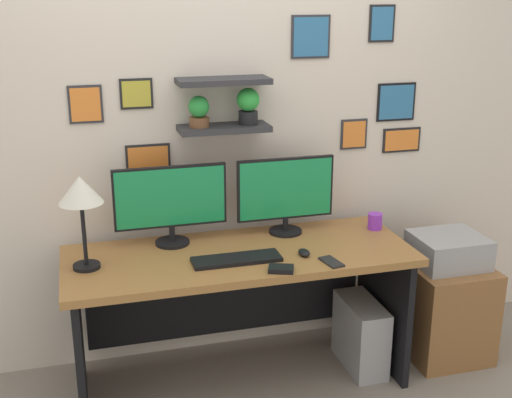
{
  "coord_description": "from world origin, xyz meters",
  "views": [
    {
      "loc": [
        -0.76,
        -3.03,
        2.04
      ],
      "look_at": [
        0.1,
        0.05,
        1.01
      ],
      "focal_mm": 46.5,
      "sensor_mm": 36.0,
      "label": 1
    }
  ],
  "objects_px": {
    "desk": "(237,284)",
    "computer_tower_right": "(361,334)",
    "desk_lamp": "(81,195)",
    "monitor_left": "(171,201)",
    "printer": "(448,250)",
    "scissors_tray": "(281,269)",
    "drawer_cabinet": "(443,308)",
    "keyboard": "(237,259)",
    "cell_phone": "(331,262)",
    "monitor_right": "(285,193)",
    "coffee_mug": "(375,221)",
    "computer_mouse": "(304,253)"
  },
  "relations": [
    {
      "from": "desk",
      "to": "computer_tower_right",
      "type": "relative_size",
      "value": 4.43
    },
    {
      "from": "desk_lamp",
      "to": "computer_tower_right",
      "type": "distance_m",
      "value": 1.71
    },
    {
      "from": "monitor_left",
      "to": "printer",
      "type": "bearing_deg",
      "value": -8.61
    },
    {
      "from": "scissors_tray",
      "to": "drawer_cabinet",
      "type": "relative_size",
      "value": 0.22
    },
    {
      "from": "monitor_left",
      "to": "keyboard",
      "type": "xyz_separation_m",
      "value": [
        0.27,
        -0.32,
        -0.22
      ]
    },
    {
      "from": "monitor_left",
      "to": "cell_phone",
      "type": "height_order",
      "value": "monitor_left"
    },
    {
      "from": "printer",
      "to": "scissors_tray",
      "type": "bearing_deg",
      "value": -165.88
    },
    {
      "from": "monitor_right",
      "to": "keyboard",
      "type": "height_order",
      "value": "monitor_right"
    },
    {
      "from": "monitor_left",
      "to": "desk_lamp",
      "type": "xyz_separation_m",
      "value": [
        -0.45,
        -0.21,
        0.14
      ]
    },
    {
      "from": "drawer_cabinet",
      "to": "printer",
      "type": "height_order",
      "value": "printer"
    },
    {
      "from": "monitor_left",
      "to": "drawer_cabinet",
      "type": "bearing_deg",
      "value": -8.61
    },
    {
      "from": "desk",
      "to": "scissors_tray",
      "type": "xyz_separation_m",
      "value": [
        0.13,
        -0.34,
        0.22
      ]
    },
    {
      "from": "coffee_mug",
      "to": "printer",
      "type": "xyz_separation_m",
      "value": [
        0.39,
        -0.14,
        -0.16
      ]
    },
    {
      "from": "keyboard",
      "to": "scissors_tray",
      "type": "bearing_deg",
      "value": -44.93
    },
    {
      "from": "keyboard",
      "to": "drawer_cabinet",
      "type": "height_order",
      "value": "keyboard"
    },
    {
      "from": "keyboard",
      "to": "computer_mouse",
      "type": "relative_size",
      "value": 4.89
    },
    {
      "from": "desk",
      "to": "cell_phone",
      "type": "relative_size",
      "value": 12.64
    },
    {
      "from": "cell_phone",
      "to": "computer_tower_right",
      "type": "bearing_deg",
      "value": 27.2
    },
    {
      "from": "monitor_right",
      "to": "cell_phone",
      "type": "bearing_deg",
      "value": -79.34
    },
    {
      "from": "monitor_left",
      "to": "printer",
      "type": "distance_m",
      "value": 1.57
    },
    {
      "from": "desk_lamp",
      "to": "drawer_cabinet",
      "type": "xyz_separation_m",
      "value": [
        1.96,
        -0.02,
        -0.84
      ]
    },
    {
      "from": "cell_phone",
      "to": "coffee_mug",
      "type": "distance_m",
      "value": 0.56
    },
    {
      "from": "monitor_left",
      "to": "coffee_mug",
      "type": "distance_m",
      "value": 1.14
    },
    {
      "from": "desk",
      "to": "cell_phone",
      "type": "xyz_separation_m",
      "value": [
        0.4,
        -0.31,
        0.21
      ]
    },
    {
      "from": "printer",
      "to": "computer_mouse",
      "type": "bearing_deg",
      "value": -172.81
    },
    {
      "from": "scissors_tray",
      "to": "computer_tower_right",
      "type": "bearing_deg",
      "value": 24.22
    },
    {
      "from": "printer",
      "to": "computer_tower_right",
      "type": "relative_size",
      "value": 0.95
    },
    {
      "from": "computer_mouse",
      "to": "desk",
      "type": "bearing_deg",
      "value": 149.05
    },
    {
      "from": "monitor_left",
      "to": "scissors_tray",
      "type": "xyz_separation_m",
      "value": [
        0.44,
        -0.5,
        -0.22
      ]
    },
    {
      "from": "computer_mouse",
      "to": "cell_phone",
      "type": "height_order",
      "value": "computer_mouse"
    },
    {
      "from": "monitor_right",
      "to": "monitor_left",
      "type": "bearing_deg",
      "value": 180.0
    },
    {
      "from": "desk",
      "to": "monitor_left",
      "type": "distance_m",
      "value": 0.56
    },
    {
      "from": "cell_phone",
      "to": "drawer_cabinet",
      "type": "distance_m",
      "value": 0.96
    },
    {
      "from": "desk",
      "to": "computer_mouse",
      "type": "bearing_deg",
      "value": -30.95
    },
    {
      "from": "desk",
      "to": "scissors_tray",
      "type": "relative_size",
      "value": 14.75
    },
    {
      "from": "monitor_left",
      "to": "monitor_right",
      "type": "xyz_separation_m",
      "value": [
        0.62,
        -0.0,
        -0.01
      ]
    },
    {
      "from": "monitor_left",
      "to": "computer_mouse",
      "type": "bearing_deg",
      "value": -29.09
    },
    {
      "from": "computer_mouse",
      "to": "cell_phone",
      "type": "relative_size",
      "value": 0.64
    },
    {
      "from": "cell_phone",
      "to": "desk_lamp",
      "type": "bearing_deg",
      "value": 157.06
    },
    {
      "from": "computer_mouse",
      "to": "cell_phone",
      "type": "bearing_deg",
      "value": -52.2
    },
    {
      "from": "desk_lamp",
      "to": "drawer_cabinet",
      "type": "distance_m",
      "value": 2.13
    },
    {
      "from": "scissors_tray",
      "to": "computer_tower_right",
      "type": "xyz_separation_m",
      "value": [
        0.55,
        0.25,
        -0.57
      ]
    },
    {
      "from": "monitor_left",
      "to": "monitor_right",
      "type": "relative_size",
      "value": 1.09
    },
    {
      "from": "desk",
      "to": "monitor_right",
      "type": "distance_m",
      "value": 0.56
    },
    {
      "from": "scissors_tray",
      "to": "keyboard",
      "type": "bearing_deg",
      "value": 135.07
    },
    {
      "from": "cell_phone",
      "to": "scissors_tray",
      "type": "relative_size",
      "value": 1.17
    },
    {
      "from": "keyboard",
      "to": "drawer_cabinet",
      "type": "bearing_deg",
      "value": 4.34
    },
    {
      "from": "monitor_left",
      "to": "coffee_mug",
      "type": "xyz_separation_m",
      "value": [
        1.12,
        -0.09,
        -0.19
      ]
    },
    {
      "from": "desk",
      "to": "monitor_left",
      "type": "xyz_separation_m",
      "value": [
        -0.31,
        0.16,
        0.44
      ]
    },
    {
      "from": "keyboard",
      "to": "drawer_cabinet",
      "type": "xyz_separation_m",
      "value": [
        1.24,
        0.09,
        -0.48
      ]
    }
  ]
}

